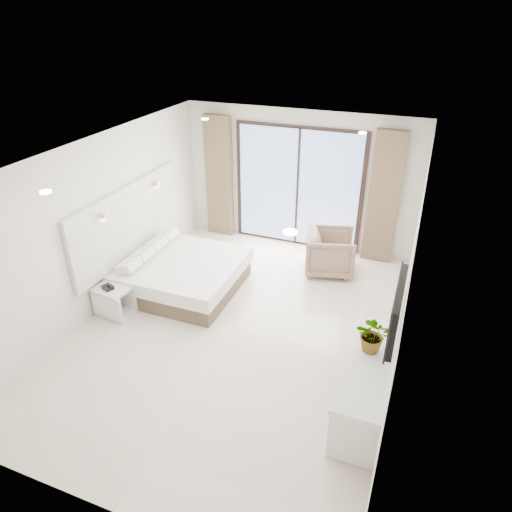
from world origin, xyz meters
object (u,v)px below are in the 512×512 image
object	(u,v)px
bed	(181,274)
armchair	(330,250)
nightstand	(115,301)
console_desk	(366,376)

from	to	relation	value
bed	armchair	xyz separation A→B (m)	(2.26, 1.48, 0.15)
nightstand	armchair	distance (m)	3.83
nightstand	console_desk	size ratio (longest dim) A/B	0.34
armchair	console_desk	bearing A→B (deg)	-174.69
bed	nightstand	distance (m)	1.22
bed	console_desk	xyz separation A→B (m)	(3.39, -1.65, 0.29)
bed	console_desk	size ratio (longest dim) A/B	1.12
bed	nightstand	size ratio (longest dim) A/B	3.31
bed	console_desk	bearing A→B (deg)	-26.01
bed	nightstand	world-z (taller)	bed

